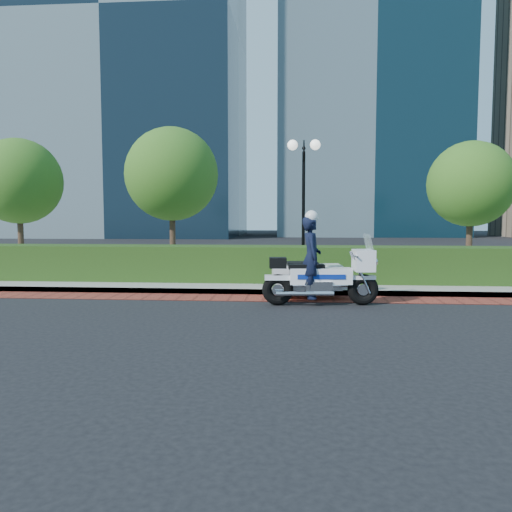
# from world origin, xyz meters

# --- Properties ---
(ground) EXTENTS (120.00, 120.00, 0.00)m
(ground) POSITION_xyz_m (0.00, 0.00, 0.00)
(ground) COLOR black
(ground) RESTS_ON ground
(brick_strip) EXTENTS (60.00, 1.00, 0.01)m
(brick_strip) POSITION_xyz_m (0.00, 1.50, 0.01)
(brick_strip) COLOR maroon
(brick_strip) RESTS_ON ground
(sidewalk) EXTENTS (60.00, 8.00, 0.15)m
(sidewalk) POSITION_xyz_m (0.00, 6.00, 0.07)
(sidewalk) COLOR gray
(sidewalk) RESTS_ON ground
(hedge_main) EXTENTS (18.00, 1.20, 1.00)m
(hedge_main) POSITION_xyz_m (0.00, 3.60, 0.65)
(hedge_main) COLOR black
(hedge_main) RESTS_ON sidewalk
(lamppost) EXTENTS (1.02, 0.70, 4.21)m
(lamppost) POSITION_xyz_m (1.00, 5.20, 2.96)
(lamppost) COLOR black
(lamppost) RESTS_ON sidewalk
(tree_a) EXTENTS (3.00, 3.00, 4.58)m
(tree_a) POSITION_xyz_m (-9.00, 6.50, 3.22)
(tree_a) COLOR #332319
(tree_a) RESTS_ON sidewalk
(tree_b) EXTENTS (3.20, 3.20, 4.89)m
(tree_b) POSITION_xyz_m (-3.50, 6.50, 3.43)
(tree_b) COLOR #332319
(tree_b) RESTS_ON sidewalk
(tree_c) EXTENTS (2.80, 2.80, 4.30)m
(tree_c) POSITION_xyz_m (6.50, 6.50, 3.05)
(tree_c) COLOR #332319
(tree_c) RESTS_ON sidewalk
(tower_left) EXTENTS (22.00, 16.00, 40.00)m
(tower_left) POSITION_xyz_m (-16.00, 40.00, 20.00)
(tower_left) COLOR black
(tower_left) RESTS_ON ground
(tower_center) EXTENTS (18.00, 15.00, 46.00)m
(tower_center) POSITION_xyz_m (8.00, 44.00, 23.00)
(tower_center) COLOR black
(tower_center) RESTS_ON ground
(police_motorcycle) EXTENTS (2.63, 1.87, 2.13)m
(police_motorcycle) POSITION_xyz_m (1.19, 1.04, 0.73)
(police_motorcycle) COLOR black
(police_motorcycle) RESTS_ON ground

